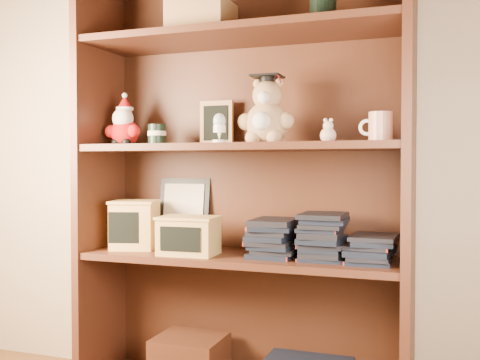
% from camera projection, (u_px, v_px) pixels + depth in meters
% --- Properties ---
extents(bookcase, '(1.20, 0.35, 1.60)m').
position_uv_depth(bookcase, '(244.00, 191.00, 2.07)').
color(bookcase, '#462214').
rests_on(bookcase, ground).
extents(shelf_lower, '(1.14, 0.33, 0.02)m').
position_uv_depth(shelf_lower, '(240.00, 258.00, 2.03)').
color(shelf_lower, '#462214').
rests_on(shelf_lower, ground).
extents(shelf_upper, '(1.14, 0.33, 0.02)m').
position_uv_depth(shelf_upper, '(240.00, 147.00, 2.02)').
color(shelf_upper, '#462214').
rests_on(shelf_upper, ground).
extents(santa_plush, '(0.15, 0.11, 0.21)m').
position_uv_depth(santa_plush, '(124.00, 126.00, 2.17)').
color(santa_plush, '#A50F0F').
rests_on(santa_plush, shelf_upper).
extents(teachers_tin, '(0.07, 0.07, 0.08)m').
position_uv_depth(teachers_tin, '(157.00, 135.00, 2.13)').
color(teachers_tin, black).
rests_on(teachers_tin, shelf_upper).
extents(chalkboard_plaque, '(0.13, 0.07, 0.17)m').
position_uv_depth(chalkboard_plaque, '(217.00, 124.00, 2.17)').
color(chalkboard_plaque, '#9E7547').
rests_on(chalkboard_plaque, shelf_upper).
extents(egg_cup, '(0.05, 0.05, 0.11)m').
position_uv_depth(egg_cup, '(219.00, 127.00, 1.96)').
color(egg_cup, white).
rests_on(egg_cup, shelf_upper).
extents(grad_teddy_bear, '(0.20, 0.18, 0.25)m').
position_uv_depth(grad_teddy_bear, '(267.00, 117.00, 1.97)').
color(grad_teddy_bear, tan).
rests_on(grad_teddy_bear, shelf_upper).
extents(pink_figurine, '(0.06, 0.06, 0.09)m').
position_uv_depth(pink_figurine, '(328.00, 133.00, 1.91)').
color(pink_figurine, beige).
rests_on(pink_figurine, shelf_upper).
extents(teacher_mug, '(0.11, 0.08, 0.10)m').
position_uv_depth(teacher_mug, '(380.00, 127.00, 1.85)').
color(teacher_mug, silver).
rests_on(teacher_mug, shelf_upper).
extents(certificate_frame, '(0.22, 0.06, 0.27)m').
position_uv_depth(certificate_frame, '(184.00, 212.00, 2.25)').
color(certificate_frame, black).
rests_on(certificate_frame, shelf_lower).
extents(treats_box, '(0.21, 0.21, 0.19)m').
position_uv_depth(treats_box, '(135.00, 224.00, 2.17)').
color(treats_box, tan).
rests_on(treats_box, shelf_lower).
extents(pencils_box, '(0.22, 0.16, 0.14)m').
position_uv_depth(pencils_box, '(189.00, 235.00, 2.02)').
color(pencils_box, tan).
rests_on(pencils_box, shelf_lower).
extents(book_stack_left, '(0.14, 0.20, 0.13)m').
position_uv_depth(book_stack_left, '(273.00, 238.00, 1.98)').
color(book_stack_left, black).
rests_on(book_stack_left, shelf_lower).
extents(book_stack_mid, '(0.14, 0.20, 0.16)m').
position_uv_depth(book_stack_mid, '(323.00, 236.00, 1.92)').
color(book_stack_mid, black).
rests_on(book_stack_mid, shelf_lower).
extents(book_stack_right, '(0.14, 0.20, 0.10)m').
position_uv_depth(book_stack_right, '(371.00, 248.00, 1.87)').
color(book_stack_right, black).
rests_on(book_stack_right, shelf_lower).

